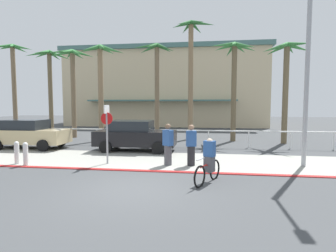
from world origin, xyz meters
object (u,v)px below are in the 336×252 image
Objects in this scene: palm_tree_1 at (49,69)px; cyclist_red_0 at (209,162)px; palm_tree_5 at (191,55)px; palm_tree_6 at (234,67)px; pedestrian_0 at (191,147)px; streetlight_curb at (310,62)px; car_black_1 at (135,135)px; palm_tree_3 at (101,71)px; stop_sign_bike_lane at (107,126)px; pedestrian_1 at (168,146)px; palm_tree_7 at (286,69)px; car_tan_0 at (29,134)px; bollard_1 at (26,154)px; bollard_2 at (17,152)px; palm_tree_4 at (156,67)px; palm_tree_2 at (73,69)px; palm_tree_0 at (13,70)px.

cyclist_red_0 is at bearing -43.98° from palm_tree_1.
palm_tree_5 is 1.26× the size of palm_tree_6.
palm_tree_6 is 3.93× the size of pedestrian_0.
car_black_1 is (-7.95, 2.92, -3.41)m from streetlight_curb.
palm_tree_1 is 0.83× the size of palm_tree_5.
streetlight_curb is 13.11m from palm_tree_3.
stop_sign_bike_lane is 4.95m from cyclist_red_0.
pedestrian_1 is (-0.98, -0.04, 0.02)m from pedestrian_0.
car_tan_0 is (-15.43, -4.13, -4.02)m from palm_tree_7.
palm_tree_6 reaches higher than bollard_1.
streetlight_curb is 1.04× the size of palm_tree_1.
palm_tree_5 is (7.00, 9.42, 5.64)m from bollard_2.
palm_tree_5 is (6.44, 9.63, 5.64)m from bollard_1.
palm_tree_4 is at bearing 46.36° from car_tan_0.
palm_tree_1 is at bearing 170.20° from palm_tree_7.
palm_tree_5 reaches higher than pedestrian_0.
pedestrian_1 reaches higher than bollard_1.
palm_tree_2 is at bearing 178.00° from palm_tree_6.
pedestrian_0 is at bearing -39.86° from palm_tree_1.
pedestrian_1 reaches higher than car_black_1.
palm_tree_2 is 6.41m from palm_tree_4.
streetlight_curb is 16.42m from palm_tree_2.
palm_tree_0 is 15.28m from palm_tree_5.
car_black_1 is (9.38, -7.33, -4.73)m from palm_tree_1.
palm_tree_6 is 3.33m from palm_tree_7.
palm_tree_1 reaches higher than palm_tree_3.
palm_tree_4 is at bearing 103.03° from pedestrian_1.
bollard_2 is at bearing -60.89° from car_tan_0.
bollard_2 is 0.13× the size of palm_tree_0.
palm_tree_5 reaches higher than car_tan_0.
palm_tree_4 is at bearing 108.27° from pedestrian_0.
palm_tree_4 is 1.07× the size of palm_tree_6.
car_tan_0 is at bearing 123.58° from bollard_1.
palm_tree_1 is (3.02, 0.47, 0.10)m from palm_tree_0.
palm_tree_2 is at bearing -178.82° from palm_tree_5.
pedestrian_0 is (9.53, -8.54, -4.43)m from palm_tree_2.
palm_tree_5 is 10.24m from pedestrian_0.
stop_sign_bike_lane is 6.99m from car_tan_0.
bollard_2 is at bearing -138.56° from palm_tree_6.
palm_tree_5 is (3.14, 8.84, 4.48)m from stop_sign_bike_lane.
palm_tree_3 is at bearing 149.74° from streetlight_curb.
palm_tree_1 is 7.07m from palm_tree_3.
bollard_1 is 8.99m from palm_tree_3.
palm_tree_6 is 11.50m from cyclist_red_0.
palm_tree_0 reaches higher than palm_tree_7.
palm_tree_6 is (5.79, -1.86, -0.36)m from palm_tree_4.
palm_tree_7 is at bearing 33.24° from bollard_1.
car_black_1 is at bearing -47.59° from palm_tree_3.
palm_tree_7 is 16.47m from car_tan_0.
palm_tree_1 is 3.76m from palm_tree_2.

